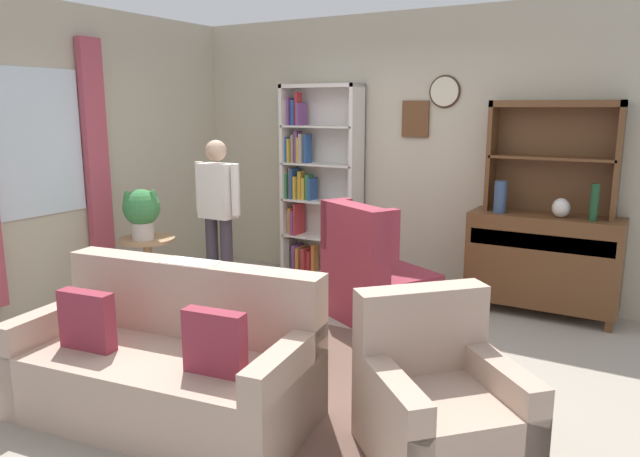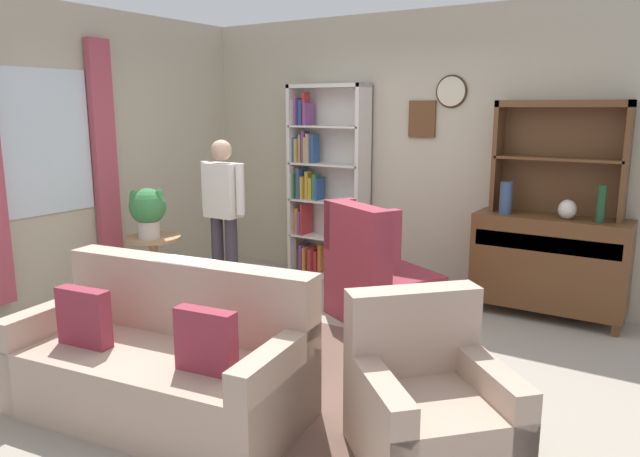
% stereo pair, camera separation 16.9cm
% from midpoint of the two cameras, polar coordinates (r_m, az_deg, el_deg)
% --- Properties ---
extents(ground_plane, '(5.40, 4.60, 0.02)m').
position_cam_midpoint_polar(ground_plane, '(4.73, -1.33, -11.76)').
color(ground_plane, '#9E9384').
extents(wall_back, '(5.00, 0.09, 2.80)m').
position_cam_midpoint_polar(wall_back, '(6.24, 9.68, 7.19)').
color(wall_back, '#BCB299').
rests_on(wall_back, ground_plane).
extents(wall_left, '(0.16, 4.20, 2.80)m').
position_cam_midpoint_polar(wall_left, '(6.11, -21.80, 6.39)').
color(wall_left, '#BCB299').
rests_on(wall_left, ground_plane).
extents(area_rug, '(2.32, 1.86, 0.01)m').
position_cam_midpoint_polar(area_rug, '(4.39, -1.35, -13.45)').
color(area_rug, brown).
rests_on(area_rug, ground_plane).
extents(bookshelf, '(0.90, 0.30, 2.10)m').
position_cam_midpoint_polar(bookshelf, '(6.56, 1.00, 4.09)').
color(bookshelf, silver).
rests_on(bookshelf, ground_plane).
extents(sideboard, '(1.30, 0.45, 0.92)m').
position_cam_midpoint_polar(sideboard, '(5.71, 21.83, -3.00)').
color(sideboard, brown).
rests_on(sideboard, ground_plane).
extents(sideboard_hutch, '(1.10, 0.26, 1.00)m').
position_cam_midpoint_polar(sideboard_hutch, '(5.66, 22.84, 7.60)').
color(sideboard_hutch, brown).
rests_on(sideboard_hutch, sideboard).
extents(vase_tall, '(0.11, 0.11, 0.29)m').
position_cam_midpoint_polar(vase_tall, '(5.61, 18.18, 2.80)').
color(vase_tall, '#33476B').
rests_on(vase_tall, sideboard).
extents(vase_round, '(0.15, 0.15, 0.17)m').
position_cam_midpoint_polar(vase_round, '(5.53, 23.39, 1.68)').
color(vase_round, beige).
rests_on(vase_round, sideboard).
extents(bottle_wine, '(0.07, 0.07, 0.31)m').
position_cam_midpoint_polar(bottle_wine, '(5.46, 26.10, 2.11)').
color(bottle_wine, '#194223').
rests_on(bottle_wine, sideboard).
extents(couch_floral, '(1.90, 1.09, 0.90)m').
position_cam_midpoint_polar(couch_floral, '(3.86, -13.48, -12.43)').
color(couch_floral, tan).
rests_on(couch_floral, ground_plane).
extents(armchair_floral, '(1.08, 1.08, 0.88)m').
position_cam_midpoint_polar(armchair_floral, '(3.36, 11.82, -16.57)').
color(armchair_floral, tan).
rests_on(armchair_floral, ground_plane).
extents(wingback_chair, '(1.06, 1.07, 1.05)m').
position_cam_midpoint_polar(wingback_chair, '(5.31, 6.28, -4.69)').
color(wingback_chair, maroon).
rests_on(wingback_chair, ground_plane).
extents(plant_stand, '(0.52, 0.52, 0.64)m').
position_cam_midpoint_polar(plant_stand, '(5.95, -14.78, -3.08)').
color(plant_stand, '#A87F56').
rests_on(plant_stand, ground_plane).
extents(potted_plant_large, '(0.34, 0.34, 0.47)m').
position_cam_midpoint_polar(potted_plant_large, '(5.80, -15.34, 1.81)').
color(potted_plant_large, beige).
rests_on(potted_plant_large, plant_stand).
extents(potted_plant_small, '(0.25, 0.25, 0.35)m').
position_cam_midpoint_polar(potted_plant_small, '(6.00, -10.75, -4.68)').
color(potted_plant_small, beige).
rests_on(potted_plant_small, ground_plane).
extents(person_reading, '(0.52, 0.20, 1.56)m').
position_cam_midpoint_polar(person_reading, '(5.79, -8.42, 1.94)').
color(person_reading, '#38333D').
rests_on(person_reading, ground_plane).
extents(coffee_table, '(0.80, 0.50, 0.42)m').
position_cam_midpoint_polar(coffee_table, '(4.52, -5.51, -8.01)').
color(coffee_table, brown).
rests_on(coffee_table, ground_plane).
extents(book_stack, '(0.20, 0.15, 0.07)m').
position_cam_midpoint_polar(book_stack, '(4.50, -4.32, -6.69)').
color(book_stack, gold).
rests_on(book_stack, coffee_table).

